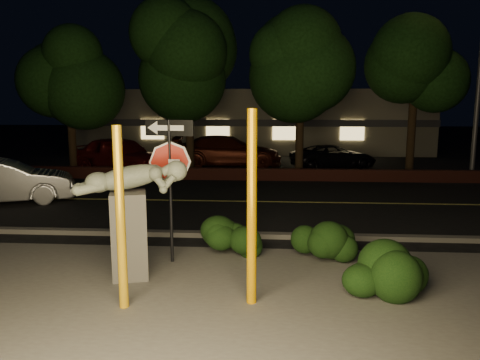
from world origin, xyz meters
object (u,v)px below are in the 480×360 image
parked_car_red (121,155)px  signpost (170,163)px  yellow_pole_right (252,209)px  silver_sedan (2,182)px  sculpture (130,207)px  parked_car_dark (334,157)px  yellow_pole_left (121,219)px  parked_car_darkred (228,151)px  streetlight (479,34)px

parked_car_red → signpost: bearing=-130.4°
yellow_pole_right → silver_sedan: size_ratio=0.72×
sculpture → parked_car_dark: bearing=53.2°
yellow_pole_left → yellow_pole_right: yellow_pole_right is taller
silver_sedan → parked_car_darkred: 11.20m
signpost → sculpture: (-0.56, -0.88, -0.72)m
parked_car_red → yellow_pole_right: bearing=-127.1°
yellow_pole_left → signpost: size_ratio=1.00×
parked_car_dark → parked_car_red: bearing=85.6°
yellow_pole_left → sculpture: (-0.25, 1.31, -0.11)m
signpost → parked_car_darkred: size_ratio=0.54×
silver_sedan → parked_car_red: bearing=-37.4°
yellow_pole_left → parked_car_red: (-4.65, 14.11, -0.64)m
streetlight → parked_car_dark: bearing=128.9°
signpost → parked_car_darkred: bearing=98.9°
parked_car_darkred → parked_car_dark: parked_car_darkred is taller
signpost → parked_car_dark: size_ratio=0.70×
streetlight → silver_sedan: (-16.91, -5.74, -5.23)m
parked_car_red → streetlight: bearing=-66.8°
yellow_pole_left → parked_car_red: size_ratio=0.60×
sculpture → parked_car_dark: size_ratio=0.53×
yellow_pole_right → signpost: size_ratio=1.09×
sculpture → silver_sedan: sculpture is taller
parked_car_red → parked_car_darkred: 5.32m
signpost → streetlight: streetlight is taller
yellow_pole_right → parked_car_dark: 16.31m
yellow_pole_left → yellow_pole_right: size_ratio=0.92×
streetlight → parked_car_dark: (-5.18, 3.16, -5.37)m
signpost → parked_car_red: bearing=120.7°
signpost → parked_car_darkred: (-0.21, 14.31, -1.30)m
silver_sedan → parked_car_dark: bearing=-76.1°
silver_sedan → parked_car_red: (1.71, 6.76, 0.11)m
signpost → sculpture: signpost is taller
yellow_pole_left → sculpture: yellow_pole_left is taller
parked_car_red → parked_car_darkred: parked_car_red is taller
streetlight → yellow_pole_right: bearing=-143.4°
yellow_pole_right → parked_car_darkred: (-1.94, 16.18, -0.81)m
yellow_pole_right → signpost: (-1.73, 1.88, 0.49)m
yellow_pole_left → yellow_pole_right: 2.07m
silver_sedan → parked_car_dark: size_ratio=1.06×
signpost → parked_car_dark: 15.01m
sculpture → yellow_pole_right: bearing=-39.6°
parked_car_darkred → parked_car_dark: bearing=-97.8°
signpost → parked_car_red: (-4.96, 11.92, -1.25)m
yellow_pole_left → streetlight: streetlight is taller
parked_car_red → parked_car_dark: (10.03, 2.14, -0.26)m
sculpture → silver_sedan: bearing=119.2°
yellow_pole_left → streetlight: 17.40m
yellow_pole_left → parked_car_red: yellow_pole_left is taller
yellow_pole_left → signpost: (0.32, 2.19, 0.61)m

